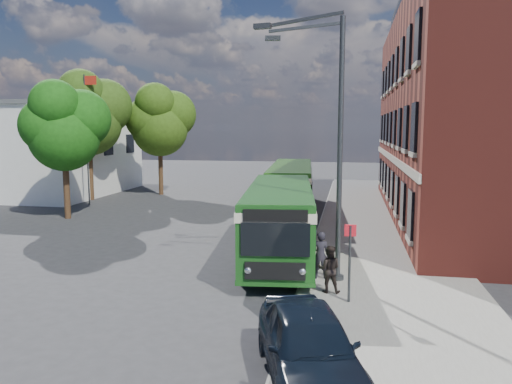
% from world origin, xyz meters
% --- Properties ---
extents(ground, '(120.00, 120.00, 0.00)m').
position_xyz_m(ground, '(0.00, 0.00, 0.00)').
color(ground, '#2B2B2E').
rests_on(ground, ground).
extents(pavement, '(6.00, 48.00, 0.15)m').
position_xyz_m(pavement, '(7.00, 8.00, 0.07)').
color(pavement, gray).
rests_on(pavement, ground).
extents(kerb_line, '(0.12, 48.00, 0.01)m').
position_xyz_m(kerb_line, '(3.95, 8.00, 0.01)').
color(kerb_line, beige).
rests_on(kerb_line, ground).
extents(brick_office, '(12.10, 26.00, 14.20)m').
position_xyz_m(brick_office, '(14.00, 12.00, 6.97)').
color(brick_office, maroon).
rests_on(brick_office, ground).
extents(white_building, '(9.40, 13.40, 7.30)m').
position_xyz_m(white_building, '(-18.00, 18.00, 3.66)').
color(white_building, silver).
rests_on(white_building, ground).
extents(flagpole, '(0.95, 0.10, 9.00)m').
position_xyz_m(flagpole, '(-12.45, 13.00, 4.94)').
color(flagpole, '#353739').
rests_on(flagpole, ground).
extents(street_lamp, '(2.96, 2.38, 9.00)m').
position_xyz_m(street_lamp, '(4.84, -2.00, 4.79)').
color(street_lamp, '#353739').
rests_on(street_lamp, ground).
extents(bus_stop_sign, '(0.35, 0.08, 2.52)m').
position_xyz_m(bus_stop_sign, '(5.60, -4.20, 1.51)').
color(bus_stop_sign, '#353739').
rests_on(bus_stop_sign, ground).
extents(bus_front, '(3.66, 10.44, 3.02)m').
position_xyz_m(bus_front, '(2.76, 0.93, 1.83)').
color(bus_front, '#184D17').
rests_on(bus_front, ground).
extents(bus_rear, '(3.55, 12.63, 3.02)m').
position_xyz_m(bus_rear, '(1.84, 12.85, 1.83)').
color(bus_rear, '#255618').
rests_on(bus_rear, ground).
extents(parked_car, '(3.06, 4.89, 1.55)m').
position_xyz_m(parked_car, '(4.80, -9.21, 0.93)').
color(parked_car, black).
rests_on(parked_car, pavement).
extents(pedestrian_a, '(0.66, 0.48, 1.67)m').
position_xyz_m(pedestrian_a, '(4.60, -1.98, 0.98)').
color(pedestrian_a, black).
rests_on(pedestrian_a, pavement).
extents(pedestrian_b, '(0.75, 0.59, 1.52)m').
position_xyz_m(pedestrian_b, '(4.97, -3.42, 0.91)').
color(pedestrian_b, black).
rests_on(pedestrian_b, pavement).
extents(tree_left, '(4.81, 4.57, 8.12)m').
position_xyz_m(tree_left, '(-10.91, 7.69, 5.51)').
color(tree_left, '#3D2316').
rests_on(tree_left, ground).
extents(tree_mid, '(5.65, 5.38, 9.55)m').
position_xyz_m(tree_mid, '(-13.41, 15.06, 6.48)').
color(tree_mid, '#3D2316').
rests_on(tree_mid, ground).
extents(tree_right, '(5.25, 4.99, 8.86)m').
position_xyz_m(tree_right, '(-9.41, 18.92, 6.01)').
color(tree_right, '#3D2316').
rests_on(tree_right, ground).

